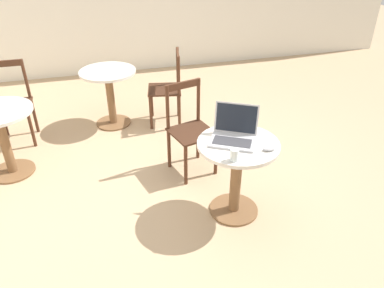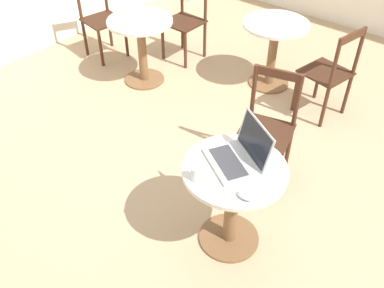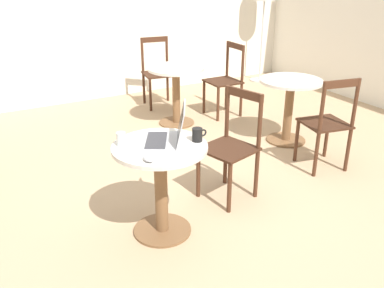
{
  "view_description": "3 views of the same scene",
  "coord_description": "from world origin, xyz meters",
  "px_view_note": "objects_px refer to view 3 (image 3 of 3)",
  "views": [
    {
      "loc": [
        -3.07,
        0.77,
        2.25
      ],
      "look_at": [
        -0.3,
        0.01,
        0.52
      ],
      "focal_mm": 35.0,
      "sensor_mm": 36.0,
      "label": 1
    },
    {
      "loc": [
        -2.34,
        -1.29,
        2.55
      ],
      "look_at": [
        -0.53,
        0.19,
        0.55
      ],
      "focal_mm": 40.0,
      "sensor_mm": 36.0,
      "label": 2
    },
    {
      "loc": [
        -1.82,
        -2.74,
        1.9
      ],
      "look_at": [
        -0.27,
        -0.01,
        0.53
      ],
      "focal_mm": 40.0,
      "sensor_mm": 36.0,
      "label": 3
    }
  ],
  "objects_px": {
    "cafe_table_near": "(161,173)",
    "chair_mid_front": "(327,124)",
    "cafe_table_mid": "(290,99)",
    "drinking_glass": "(121,139)",
    "mug": "(198,135)",
    "chair_near_right": "(232,147)",
    "laptop": "(166,136)",
    "mouse": "(148,159)",
    "chair_far_right": "(226,81)",
    "cafe_table_far": "(176,85)",
    "chair_far_back": "(158,73)"
  },
  "relations": [
    {
      "from": "cafe_table_near",
      "to": "chair_mid_front",
      "type": "relative_size",
      "value": 0.77
    },
    {
      "from": "cafe_table_mid",
      "to": "drinking_glass",
      "type": "height_order",
      "value": "drinking_glass"
    },
    {
      "from": "cafe_table_mid",
      "to": "mug",
      "type": "distance_m",
      "value": 1.97
    },
    {
      "from": "chair_near_right",
      "to": "mug",
      "type": "height_order",
      "value": "chair_near_right"
    },
    {
      "from": "laptop",
      "to": "mug",
      "type": "height_order",
      "value": "laptop"
    },
    {
      "from": "laptop",
      "to": "drinking_glass",
      "type": "relative_size",
      "value": 4.82
    },
    {
      "from": "cafe_table_near",
      "to": "mouse",
      "type": "bearing_deg",
      "value": -131.98
    },
    {
      "from": "cafe_table_near",
      "to": "chair_far_right",
      "type": "bearing_deg",
      "value": 46.55
    },
    {
      "from": "laptop",
      "to": "mug",
      "type": "xyz_separation_m",
      "value": [
        0.21,
        -0.08,
        -0.01
      ]
    },
    {
      "from": "cafe_table_far",
      "to": "chair_far_right",
      "type": "xyz_separation_m",
      "value": [
        0.71,
        -0.01,
        -0.04
      ]
    },
    {
      "from": "chair_near_right",
      "to": "chair_far_right",
      "type": "relative_size",
      "value": 1.0
    },
    {
      "from": "chair_far_back",
      "to": "laptop",
      "type": "relative_size",
      "value": 1.98
    },
    {
      "from": "chair_far_back",
      "to": "cafe_table_near",
      "type": "bearing_deg",
      "value": -114.95
    },
    {
      "from": "chair_mid_front",
      "to": "mouse",
      "type": "distance_m",
      "value": 2.06
    },
    {
      "from": "cafe_table_mid",
      "to": "laptop",
      "type": "height_order",
      "value": "laptop"
    },
    {
      "from": "chair_mid_front",
      "to": "mug",
      "type": "bearing_deg",
      "value": -170.91
    },
    {
      "from": "laptop",
      "to": "drinking_glass",
      "type": "bearing_deg",
      "value": 159.94
    },
    {
      "from": "cafe_table_near",
      "to": "chair_far_back",
      "type": "height_order",
      "value": "chair_far_back"
    },
    {
      "from": "laptop",
      "to": "mouse",
      "type": "distance_m",
      "value": 0.31
    },
    {
      "from": "laptop",
      "to": "mouse",
      "type": "xyz_separation_m",
      "value": [
        -0.23,
        -0.21,
        -0.04
      ]
    },
    {
      "from": "cafe_table_mid",
      "to": "chair_far_back",
      "type": "bearing_deg",
      "value": 110.04
    },
    {
      "from": "drinking_glass",
      "to": "cafe_table_far",
      "type": "bearing_deg",
      "value": 53.21
    },
    {
      "from": "chair_near_right",
      "to": "chair_far_right",
      "type": "xyz_separation_m",
      "value": [
        1.12,
        1.78,
        0.0
      ]
    },
    {
      "from": "cafe_table_near",
      "to": "mouse",
      "type": "height_order",
      "value": "mouse"
    },
    {
      "from": "drinking_glass",
      "to": "mouse",
      "type": "bearing_deg",
      "value": -78.81
    },
    {
      "from": "cafe_table_near",
      "to": "drinking_glass",
      "type": "relative_size",
      "value": 7.33
    },
    {
      "from": "cafe_table_far",
      "to": "chair_far_back",
      "type": "relative_size",
      "value": 0.77
    },
    {
      "from": "chair_mid_front",
      "to": "chair_far_right",
      "type": "bearing_deg",
      "value": 88.72
    },
    {
      "from": "chair_far_back",
      "to": "cafe_table_far",
      "type": "bearing_deg",
      "value": -99.22
    },
    {
      "from": "cafe_table_far",
      "to": "mouse",
      "type": "distance_m",
      "value": 2.56
    },
    {
      "from": "chair_mid_front",
      "to": "chair_far_back",
      "type": "height_order",
      "value": "same"
    },
    {
      "from": "mug",
      "to": "mouse",
      "type": "bearing_deg",
      "value": -163.81
    },
    {
      "from": "drinking_glass",
      "to": "cafe_table_mid",
      "type": "bearing_deg",
      "value": 18.99
    },
    {
      "from": "cafe_table_far",
      "to": "laptop",
      "type": "bearing_deg",
      "value": -119.21
    },
    {
      "from": "chair_far_right",
      "to": "cafe_table_near",
      "type": "bearing_deg",
      "value": -133.45
    },
    {
      "from": "chair_far_back",
      "to": "mug",
      "type": "height_order",
      "value": "chair_far_back"
    },
    {
      "from": "cafe_table_mid",
      "to": "drinking_glass",
      "type": "distance_m",
      "value": 2.35
    },
    {
      "from": "chair_near_right",
      "to": "laptop",
      "type": "relative_size",
      "value": 1.98
    },
    {
      "from": "chair_far_back",
      "to": "mug",
      "type": "bearing_deg",
      "value": -109.82
    },
    {
      "from": "chair_mid_front",
      "to": "drinking_glass",
      "type": "height_order",
      "value": "chair_mid_front"
    },
    {
      "from": "cafe_table_mid",
      "to": "mug",
      "type": "xyz_separation_m",
      "value": [
        -1.71,
        -0.95,
        0.26
      ]
    },
    {
      "from": "chair_mid_front",
      "to": "chair_far_back",
      "type": "bearing_deg",
      "value": 101.94
    },
    {
      "from": "chair_near_right",
      "to": "mouse",
      "type": "xyz_separation_m",
      "value": [
        -0.92,
        -0.39,
        0.27
      ]
    },
    {
      "from": "cafe_table_mid",
      "to": "chair_near_right",
      "type": "distance_m",
      "value": 1.41
    },
    {
      "from": "chair_far_right",
      "to": "mouse",
      "type": "height_order",
      "value": "chair_far_right"
    },
    {
      "from": "cafe_table_near",
      "to": "mug",
      "type": "xyz_separation_m",
      "value": [
        0.27,
        -0.06,
        0.26
      ]
    },
    {
      "from": "chair_mid_front",
      "to": "mouse",
      "type": "bearing_deg",
      "value": -169.33
    },
    {
      "from": "cafe_table_far",
      "to": "mug",
      "type": "xyz_separation_m",
      "value": [
        -0.89,
        -2.05,
        0.26
      ]
    },
    {
      "from": "mug",
      "to": "drinking_glass",
      "type": "distance_m",
      "value": 0.53
    },
    {
      "from": "chair_far_back",
      "to": "cafe_table_mid",
      "type": "bearing_deg",
      "value": -69.96
    }
  ]
}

